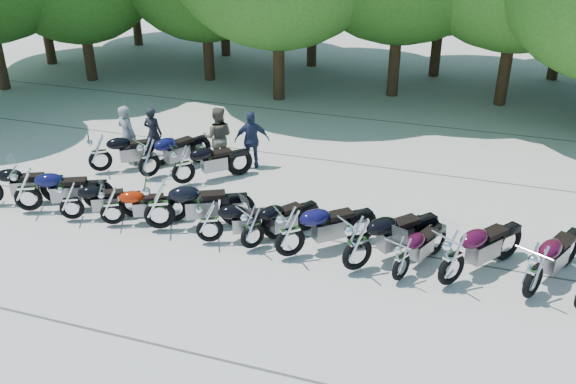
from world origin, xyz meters
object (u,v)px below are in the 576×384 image
(motorcycle_2, at_px, (71,200))
(motorcycle_4, at_px, (159,204))
(motorcycle_3, at_px, (111,205))
(motorcycle_10, at_px, (453,257))
(motorcycle_6, at_px, (252,226))
(motorcycle_15, at_px, (149,156))
(motorcycle_14, at_px, (99,152))
(rider_0, at_px, (127,135))
(motorcycle_7, at_px, (290,231))
(rider_3, at_px, (153,133))
(motorcycle_8, at_px, (358,243))
(motorcycle_16, at_px, (183,164))
(motorcycle_11, at_px, (535,270))
(rider_1, at_px, (218,137))
(motorcycle_5, at_px, (209,221))
(motorcycle_9, at_px, (402,258))
(rider_2, at_px, (252,140))

(motorcycle_2, height_order, motorcycle_4, motorcycle_4)
(motorcycle_3, xyz_separation_m, motorcycle_10, (7.95, -0.03, 0.14))
(motorcycle_6, xyz_separation_m, motorcycle_15, (-4.12, 2.65, 0.07))
(motorcycle_14, distance_m, rider_0, 1.00)
(motorcycle_7, bearing_deg, motorcycle_6, 43.58)
(motorcycle_4, height_order, rider_3, rider_3)
(motorcycle_8, distance_m, motorcycle_16, 6.05)
(rider_3, bearing_deg, motorcycle_14, 59.04)
(motorcycle_2, bearing_deg, motorcycle_15, -38.56)
(motorcycle_4, distance_m, motorcycle_8, 4.82)
(motorcycle_11, bearing_deg, motorcycle_15, 11.78)
(motorcycle_8, xyz_separation_m, rider_3, (-7.15, 4.15, 0.07))
(motorcycle_8, xyz_separation_m, rider_1, (-5.05, 4.21, 0.18))
(motorcycle_5, height_order, motorcycle_9, motorcycle_5)
(motorcycle_16, relative_size, rider_0, 1.28)
(motorcycle_6, distance_m, motorcycle_11, 5.92)
(motorcycle_11, xyz_separation_m, motorcycle_16, (-8.92, 2.54, -0.05))
(motorcycle_10, bearing_deg, rider_1, 5.66)
(motorcycle_9, xyz_separation_m, motorcycle_16, (-6.37, 2.73, 0.07))
(motorcycle_2, height_order, rider_1, rider_1)
(motorcycle_16, bearing_deg, rider_1, -57.45)
(motorcycle_4, xyz_separation_m, motorcycle_11, (8.31, -0.12, -0.03))
(motorcycle_4, relative_size, motorcycle_11, 1.04)
(motorcycle_2, relative_size, rider_2, 1.19)
(motorcycle_4, xyz_separation_m, motorcycle_16, (-0.61, 2.42, -0.08))
(motorcycle_2, bearing_deg, motorcycle_8, -117.25)
(motorcycle_3, bearing_deg, motorcycle_9, -119.34)
(motorcycle_2, height_order, motorcycle_8, motorcycle_8)
(motorcycle_7, height_order, motorcycle_8, motorcycle_8)
(motorcycle_11, xyz_separation_m, rider_1, (-8.55, 4.07, 0.21))
(rider_1, relative_size, rider_2, 1.05)
(motorcycle_3, height_order, rider_0, rider_0)
(motorcycle_7, relative_size, motorcycle_14, 1.07)
(motorcycle_14, bearing_deg, motorcycle_4, -163.57)
(motorcycle_8, relative_size, motorcycle_9, 1.25)
(motorcycle_14, distance_m, rider_2, 4.34)
(motorcycle_5, relative_size, rider_2, 1.26)
(motorcycle_3, bearing_deg, motorcycle_4, -110.88)
(motorcycle_2, relative_size, motorcycle_6, 0.95)
(motorcycle_9, distance_m, rider_0, 9.33)
(motorcycle_3, xyz_separation_m, motorcycle_5, (2.57, -0.02, 0.03))
(motorcycle_6, height_order, rider_2, rider_2)
(motorcycle_9, distance_m, rider_1, 7.36)
(motorcycle_2, relative_size, motorcycle_5, 0.95)
(motorcycle_6, relative_size, motorcycle_7, 0.88)
(motorcycle_8, xyz_separation_m, rider_0, (-7.66, 3.56, 0.17))
(motorcycle_7, relative_size, motorcycle_8, 0.96)
(motorcycle_4, relative_size, rider_2, 1.49)
(motorcycle_10, distance_m, rider_1, 8.12)
(rider_0, bearing_deg, motorcycle_10, 178.02)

